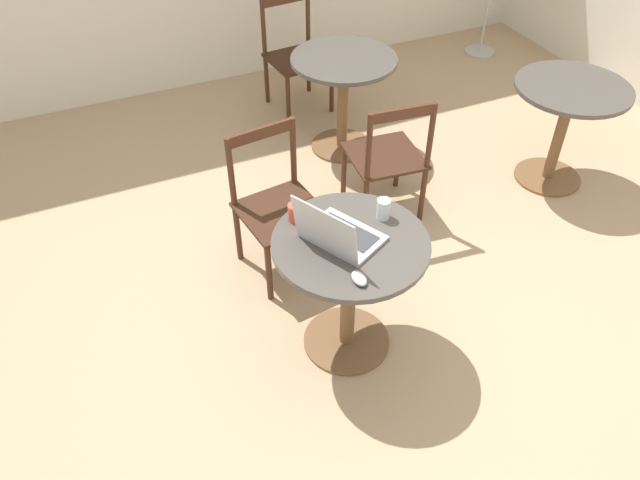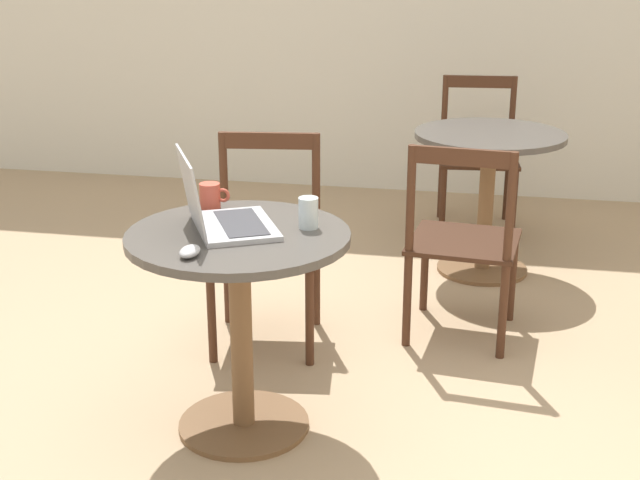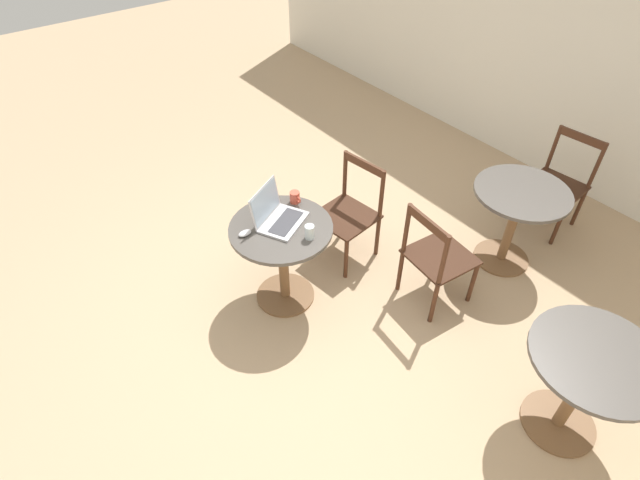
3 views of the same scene
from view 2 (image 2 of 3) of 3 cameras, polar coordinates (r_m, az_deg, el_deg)
ground_plane at (r=3.28m, az=-1.40°, el=-11.98°), size 16.00×16.00×0.00m
cafe_table_near at (r=3.06m, az=-5.16°, el=-3.00°), size 0.76×0.76×0.74m
cafe_table_far at (r=4.62m, az=10.70°, el=4.41°), size 0.76×0.76×0.74m
chair_near_back at (r=3.79m, az=-3.44°, el=-0.20°), size 0.51×0.51×0.89m
chair_far_front at (r=3.85m, az=9.12°, el=-0.15°), size 0.50×0.50×0.89m
chair_far_back at (r=5.38m, az=10.06°, el=5.37°), size 0.49×0.49×0.89m
laptop at (r=3.01m, az=-6.34°, el=1.63°), size 0.42×0.45×0.27m
mouse at (r=2.79m, az=-8.33°, el=-0.72°), size 0.06×0.10×0.03m
mug at (r=3.26m, az=-7.01°, el=2.83°), size 0.11×0.08×0.09m
drinking_glass at (r=3.01m, az=-0.75°, el=1.75°), size 0.07×0.07×0.11m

